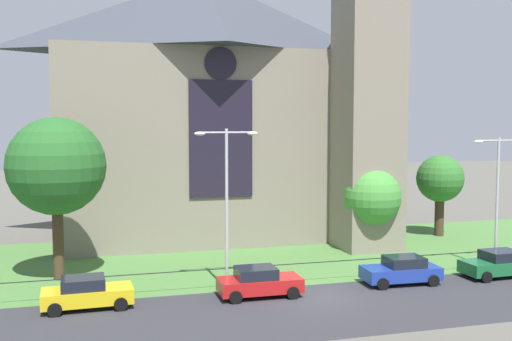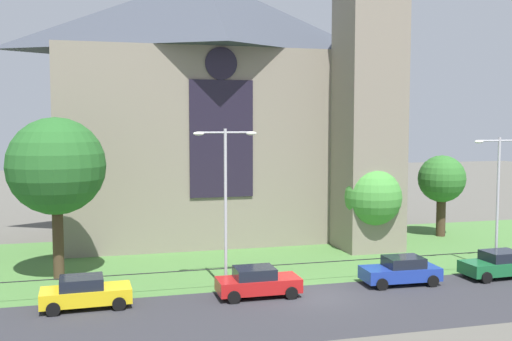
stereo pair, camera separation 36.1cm
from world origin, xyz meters
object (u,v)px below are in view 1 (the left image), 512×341
object	(u,v)px
streetlamp_far	(498,185)
parked_car_yellow	(86,293)
tree_left_near	(56,167)
tree_right_far	(440,180)
parked_car_red	(259,282)
tree_right_near	(372,197)
streetlamp_near	(227,188)
church_building	(216,104)
parked_car_green	(499,264)
parked_car_blue	(401,270)

from	to	relation	value
streetlamp_far	parked_car_yellow	xyz separation A→B (m)	(-23.71, -1.38, -4.34)
tree_left_near	streetlamp_far	world-z (taller)	tree_left_near
tree_right_far	parked_car_red	size ratio (longest dim) A/B	1.50
tree_right_near	parked_car_red	xyz separation A→B (m)	(-10.22, -7.95, -3.01)
tree_right_far	parked_car_yellow	size ratio (longest dim) A/B	1.48
parked_car_yellow	tree_left_near	bearing A→B (deg)	102.85
tree_right_near	streetlamp_near	size ratio (longest dim) A/B	0.67
tree_right_far	tree_right_near	distance (m)	8.80
church_building	tree_right_near	distance (m)	14.14
tree_left_near	parked_car_red	distance (m)	13.02
parked_car_yellow	parked_car_green	distance (m)	22.71
tree_right_far	parked_car_green	xyz separation A→B (m)	(-3.71, -11.92, -3.64)
church_building	parked_car_blue	bearing A→B (deg)	-67.24
tree_right_far	tree_left_near	size ratio (longest dim) A/B	0.69
streetlamp_far	parked_car_green	size ratio (longest dim) A/B	1.87
tree_right_far	streetlamp_far	size ratio (longest dim) A/B	0.79
streetlamp_near	parked_car_red	size ratio (longest dim) A/B	2.02
church_building	parked_car_yellow	world-z (taller)	church_building
streetlamp_far	parked_car_green	xyz separation A→B (m)	(-1.00, -1.61, -4.34)
tree_left_near	church_building	bearing A→B (deg)	43.15
tree_right_far	parked_car_red	world-z (taller)	tree_right_far
church_building	streetlamp_far	bearing A→B (deg)	-46.98
church_building	parked_car_red	world-z (taller)	church_building
parked_car_yellow	parked_car_blue	world-z (taller)	same
streetlamp_near	parked_car_blue	distance (m)	10.63
tree_left_near	parked_car_blue	distance (m)	19.91
streetlamp_far	tree_right_near	bearing A→B (deg)	129.03
tree_right_near	parked_car_yellow	world-z (taller)	tree_right_near
tree_right_far	church_building	bearing A→B (deg)	164.26
church_building	parked_car_blue	xyz separation A→B (m)	(6.92, -16.50, -9.53)
streetlamp_near	parked_car_red	world-z (taller)	streetlamp_near
tree_right_near	parked_car_green	size ratio (longest dim) A/B	1.35
streetlamp_near	streetlamp_far	world-z (taller)	streetlamp_near
parked_car_red	tree_left_near	bearing A→B (deg)	148.34
streetlamp_far	tree_left_near	bearing A→B (deg)	169.85
tree_left_near	parked_car_red	size ratio (longest dim) A/B	2.17
streetlamp_near	parked_car_blue	bearing A→B (deg)	-8.83
tree_right_far	streetlamp_far	world-z (taller)	streetlamp_far
parked_car_red	parked_car_green	world-z (taller)	same
tree_right_near	parked_car_blue	world-z (taller)	tree_right_near
parked_car_green	streetlamp_near	bearing A→B (deg)	-7.59
tree_right_near	tree_left_near	xyz separation A→B (m)	(-20.18, -1.73, 2.60)
tree_right_near	parked_car_red	world-z (taller)	tree_right_near
tree_right_near	streetlamp_near	distance (m)	13.18
church_building	tree_left_near	bearing A→B (deg)	-136.85
streetlamp_near	parked_car_green	size ratio (longest dim) A/B	2.00
tree_left_near	parked_car_blue	bearing A→B (deg)	-18.27
church_building	tree_left_near	xyz separation A→B (m)	(-11.22, -10.52, -3.91)
parked_car_red	parked_car_green	distance (m)	14.29
tree_left_near	streetlamp_near	distance (m)	9.84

